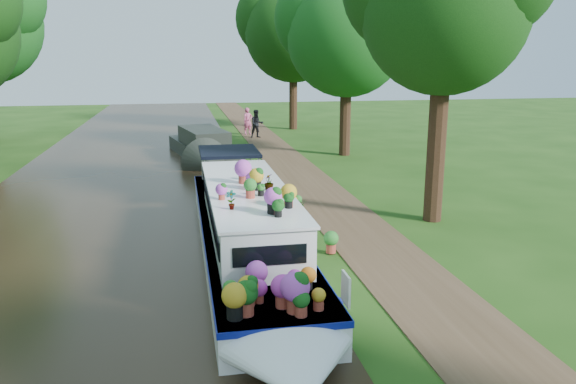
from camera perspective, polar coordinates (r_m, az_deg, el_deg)
The scene contains 10 objects.
ground at distance 14.10m, azimuth 5.43°, elevation -7.08°, with size 100.00×100.00×0.00m, color #1D4310.
canal_water at distance 13.77m, azimuth -19.60°, elevation -8.32°, with size 10.00×100.00×0.02m, color black.
towpath at distance 14.47m, azimuth 10.03°, elevation -6.63°, with size 2.20×100.00×0.03m, color #483422.
plant_boat at distance 13.90m, azimuth -4.08°, elevation -3.65°, with size 2.29×13.52×2.27m.
tree_near_mid at distance 28.97m, azimuth 5.97°, elevation 16.43°, with size 6.90×6.60×9.40m.
tree_near_far at distance 39.56m, azimuth 0.50°, elevation 16.61°, with size 7.59×7.26×10.30m.
second_boat at distance 28.36m, azimuth -8.55°, elevation 4.59°, with size 3.51×8.00×1.48m.
pedestrian_pink at distance 36.79m, azimuth -4.10°, elevation 7.21°, with size 0.63×0.41×1.73m, color pink.
pedestrian_dark at distance 35.17m, azimuth -3.18°, elevation 6.93°, with size 0.84×0.66×1.73m, color black.
verge_plant at distance 18.68m, azimuth 1.33°, elevation -1.24°, with size 0.33×0.29×0.37m, color #1C5B1B.
Camera 1 is at (-3.77, -12.65, 4.96)m, focal length 35.00 mm.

